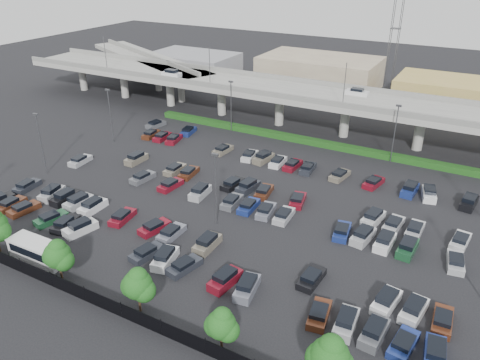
# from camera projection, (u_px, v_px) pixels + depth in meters

# --- Properties ---
(ground) EXTENTS (280.00, 280.00, 0.00)m
(ground) POSITION_uv_depth(u_px,v_px,m) (245.00, 198.00, 69.75)
(ground) COLOR black
(overpass) EXTENTS (150.00, 13.00, 15.80)m
(overpass) POSITION_uv_depth(u_px,v_px,m) (321.00, 98.00, 91.83)
(overpass) COLOR gray
(overpass) RESTS_ON ground
(on_ramp) EXTENTS (50.93, 30.13, 8.80)m
(on_ramp) POSITION_uv_depth(u_px,v_px,m) (148.00, 61.00, 122.89)
(on_ramp) COLOR gray
(on_ramp) RESTS_ON ground
(hedge) EXTENTS (66.00, 1.60, 1.10)m
(hedge) POSITION_uv_depth(u_px,v_px,m) (307.00, 141.00, 89.11)
(hedge) COLOR #134213
(hedge) RESTS_ON ground
(fence) EXTENTS (70.00, 0.10, 2.00)m
(fence) POSITION_uv_depth(u_px,v_px,m) (114.00, 307.00, 47.40)
(fence) COLOR black
(fence) RESTS_ON ground
(tree_row) EXTENTS (65.07, 3.66, 5.94)m
(tree_row) POSITION_uv_depth(u_px,v_px,m) (126.00, 280.00, 47.07)
(tree_row) COLOR #332316
(tree_row) RESTS_ON ground
(shuttle_bus) EXTENTS (7.64, 2.70, 2.44)m
(shuttle_bus) POSITION_uv_depth(u_px,v_px,m) (38.00, 250.00, 55.53)
(shuttle_bus) COLOR silver
(shuttle_bus) RESTS_ON ground
(parked_cars) EXTENTS (63.01, 41.68, 1.67)m
(parked_cars) POSITION_uv_depth(u_px,v_px,m) (237.00, 208.00, 65.92)
(parked_cars) COLOR black
(parked_cars) RESTS_ON ground
(light_poles) EXTENTS (66.90, 48.38, 10.30)m
(light_poles) POSITION_uv_depth(u_px,v_px,m) (227.00, 150.00, 70.31)
(light_poles) COLOR #46464A
(light_poles) RESTS_ON ground
(distant_buildings) EXTENTS (138.00, 24.00, 9.00)m
(distant_buildings) POSITION_uv_depth(u_px,v_px,m) (413.00, 87.00, 111.22)
(distant_buildings) COLOR gray
(distant_buildings) RESTS_ON ground
(comm_tower) EXTENTS (2.40, 2.40, 30.00)m
(comm_tower) POSITION_uv_depth(u_px,v_px,m) (396.00, 26.00, 119.09)
(comm_tower) COLOR #46464A
(comm_tower) RESTS_ON ground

